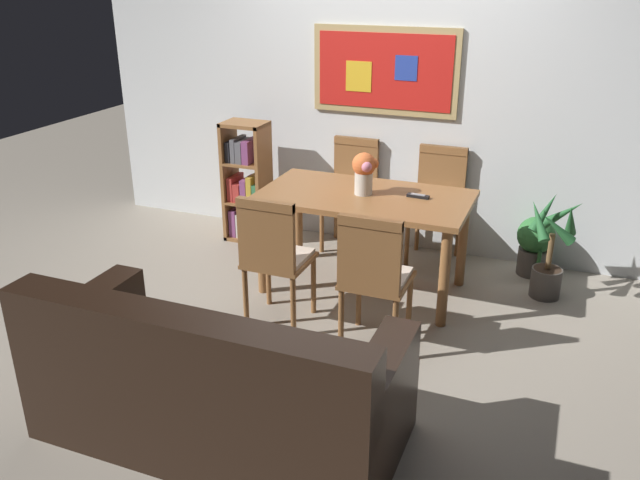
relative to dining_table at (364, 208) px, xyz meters
The scene contains 13 objects.
ground_plane 0.76m from the dining_table, 104.54° to the right, with size 12.00×12.00×0.00m, color gray.
wall_back_with_painting 1.17m from the dining_table, 96.30° to the left, with size 5.20×0.14×2.60m.
dining_table is the anchor object (origin of this frame).
dining_chair_near_left 0.82m from the dining_table, 116.42° to the right, with size 0.40×0.41×0.91m.
dining_chair_far_left 0.85m from the dining_table, 115.17° to the left, with size 0.40×0.41×0.91m.
dining_chair_near_right 0.84m from the dining_table, 67.88° to the right, with size 0.40×0.41×0.91m.
dining_chair_far_right 0.85m from the dining_table, 63.88° to the left, with size 0.40×0.41×0.91m.
leather_couch 1.91m from the dining_table, 94.54° to the right, with size 1.80×0.84×0.84m.
bookshelf 1.36m from the dining_table, 155.82° to the left, with size 0.36×0.28×1.03m.
potted_ivy 1.41m from the dining_table, 32.09° to the left, with size 0.28×0.28×0.46m.
potted_palm 1.35m from the dining_table, 16.19° to the left, with size 0.41×0.43×0.76m.
flower_vase 0.27m from the dining_table, 140.57° to the left, with size 0.18×0.19×0.30m.
tv_remote 0.39m from the dining_table, 11.64° to the left, with size 0.16×0.06×0.02m.
Camera 1 is at (1.43, -3.77, 2.21)m, focal length 36.78 mm.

